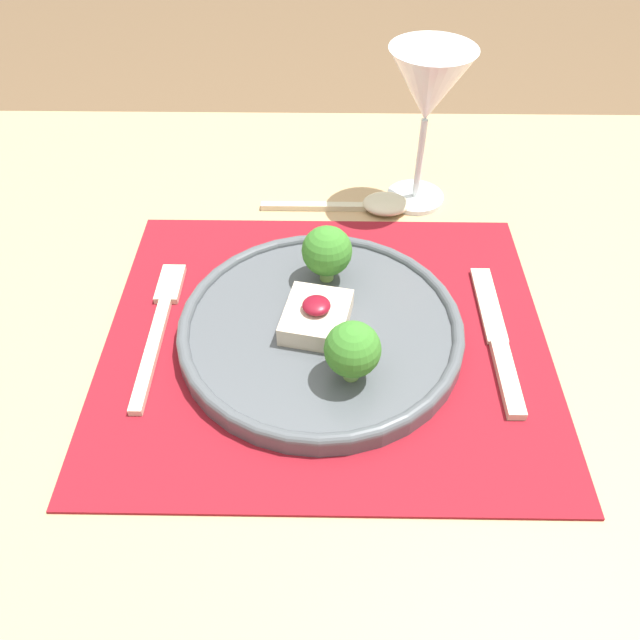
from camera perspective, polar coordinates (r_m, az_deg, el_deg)
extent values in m
plane|color=brown|center=(1.25, 0.26, -25.49)|extent=(8.00, 8.00, 0.00)
cube|color=tan|center=(0.61, 0.48, -2.66)|extent=(1.41, 0.91, 0.03)
cube|color=maroon|center=(0.60, 0.49, -1.60)|extent=(0.42, 0.37, 0.00)
cylinder|color=#4C5156|center=(0.59, 0.00, -0.81)|extent=(0.27, 0.27, 0.02)
torus|color=#4C5156|center=(0.59, 0.00, -0.27)|extent=(0.27, 0.27, 0.01)
cube|color=beige|center=(0.58, -0.40, 0.24)|extent=(0.07, 0.08, 0.02)
ellipsoid|color=maroon|center=(0.57, -0.40, 1.32)|extent=(0.03, 0.03, 0.01)
cylinder|color=#84B256|center=(0.54, 2.82, -4.54)|extent=(0.01, 0.01, 0.02)
sphere|color=#387A28|center=(0.52, 2.92, -2.70)|extent=(0.05, 0.05, 0.05)
cylinder|color=#84B256|center=(0.63, 1.00, 4.46)|extent=(0.01, 0.01, 0.02)
sphere|color=#387A28|center=(0.61, 1.04, 6.33)|extent=(0.05, 0.05, 0.05)
cube|color=beige|center=(0.60, -15.22, -2.93)|extent=(0.01, 0.14, 0.01)
cube|color=beige|center=(0.67, -13.58, 3.23)|extent=(0.02, 0.05, 0.01)
cube|color=beige|center=(0.58, 16.69, -5.15)|extent=(0.02, 0.09, 0.01)
cube|color=beige|center=(0.65, 15.09, 1.40)|extent=(0.02, 0.11, 0.00)
cube|color=beige|center=(0.76, -0.64, 10.35)|extent=(0.13, 0.01, 0.01)
ellipsoid|color=beige|center=(0.76, 5.99, 10.52)|extent=(0.06, 0.05, 0.02)
cylinder|color=white|center=(0.79, 8.62, 11.03)|extent=(0.07, 0.07, 0.01)
cylinder|color=white|center=(0.76, 9.05, 14.31)|extent=(0.01, 0.01, 0.10)
cone|color=white|center=(0.72, 9.90, 20.38)|extent=(0.09, 0.09, 0.08)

